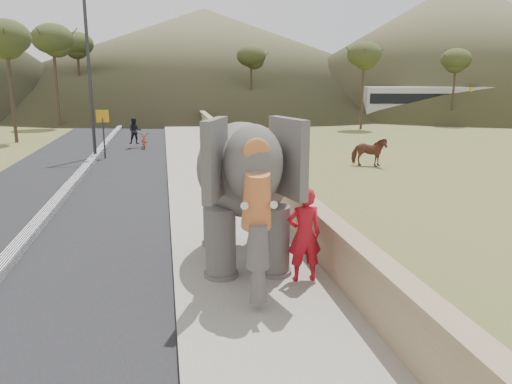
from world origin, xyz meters
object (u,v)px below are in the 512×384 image
(cow, at_px, (369,152))
(elephant_and_man, at_px, (244,189))
(lamppost, at_px, (95,58))
(motorcyclist, at_px, (141,137))

(cow, relative_size, elephant_and_man, 0.36)
(lamppost, xyz_separation_m, motorcyclist, (1.80, 3.22, -4.20))
(lamppost, xyz_separation_m, cow, (12.19, -4.69, -4.21))
(cow, bearing_deg, elephant_and_man, 169.49)
(lamppost, height_order, cow, lamppost)
(lamppost, relative_size, elephant_and_man, 1.84)
(lamppost, relative_size, cow, 5.13)
(elephant_and_man, xyz_separation_m, motorcyclist, (-2.91, 18.92, -1.00))
(lamppost, distance_m, elephant_and_man, 16.70)
(elephant_and_man, bearing_deg, motorcyclist, 98.75)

